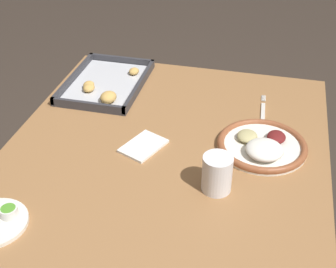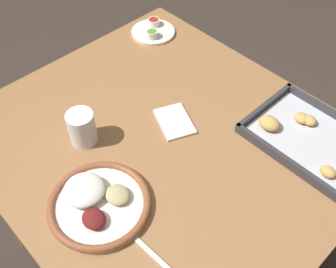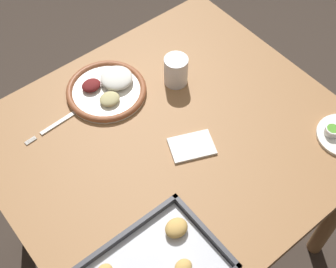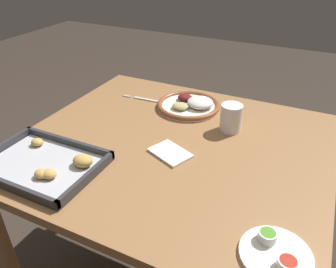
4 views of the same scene
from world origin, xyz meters
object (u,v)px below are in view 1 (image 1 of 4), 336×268
dinner_plate (262,145)px  baking_tray (106,84)px  napkin (143,146)px  drinking_cup (217,174)px  fork (263,115)px

dinner_plate → baking_tray: (0.24, 0.55, -0.00)m
dinner_plate → napkin: bearing=101.9°
drinking_cup → napkin: size_ratio=0.65×
dinner_plate → drinking_cup: 0.22m
dinner_plate → drinking_cup: size_ratio=2.56×
fork → baking_tray: 0.54m
drinking_cup → fork: bearing=-13.5°
dinner_plate → fork: size_ratio=1.14×
baking_tray → drinking_cup: (-0.43, -0.45, 0.04)m
drinking_cup → baking_tray: bearing=46.0°
baking_tray → drinking_cup: 0.62m
dinner_plate → napkin: dinner_plate is taller
dinner_plate → baking_tray: size_ratio=0.72×
baking_tray → drinking_cup: drinking_cup is taller
dinner_plate → fork: 0.18m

